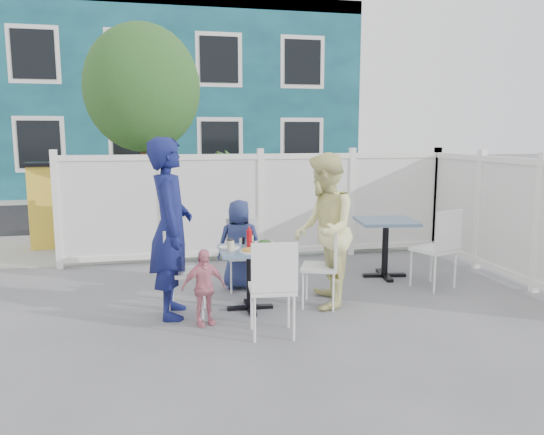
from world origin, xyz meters
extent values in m
plane|color=slate|center=(0.00, 0.00, 0.00)|extent=(80.00, 80.00, 0.00)
cube|color=gray|center=(0.00, 3.80, 0.01)|extent=(24.00, 2.60, 0.01)
cube|color=black|center=(0.00, 7.50, 0.00)|extent=(24.00, 5.00, 0.01)
cube|color=gray|center=(0.00, 10.60, 0.01)|extent=(24.00, 1.60, 0.01)
cube|color=#14414C|center=(-0.50, 14.00, 3.00)|extent=(11.00, 6.00, 6.00)
cube|color=black|center=(-3.00, 11.02, 1.60)|extent=(1.20, 0.04, 1.40)
cube|color=black|center=(1.00, 11.02, 1.60)|extent=(1.20, 0.04, 1.40)
cube|color=black|center=(-3.00, 11.02, 4.10)|extent=(1.20, 0.04, 1.40)
cube|color=black|center=(1.00, 11.02, 4.10)|extent=(1.20, 0.04, 1.40)
cube|color=white|center=(0.10, 2.40, 0.82)|extent=(5.80, 0.04, 1.40)
cube|color=white|center=(0.10, 2.40, 1.56)|extent=(5.86, 0.08, 0.08)
cube|color=white|center=(0.10, 2.40, 0.06)|extent=(5.86, 0.08, 0.12)
cube|color=white|center=(3.00, 0.60, 0.82)|extent=(0.04, 3.60, 1.40)
cube|color=white|center=(3.00, 0.60, 1.56)|extent=(0.08, 3.66, 0.08)
cube|color=white|center=(3.00, 0.60, 0.06)|extent=(0.08, 3.66, 0.12)
cylinder|color=#382316|center=(-1.60, 3.30, 1.20)|extent=(0.12, 0.12, 2.40)
ellipsoid|color=#26491D|center=(-1.60, 3.30, 2.60)|extent=(1.80, 1.62, 1.98)
cube|color=gold|center=(-3.14, 4.00, 0.68)|extent=(0.80, 0.62, 1.37)
imported|color=#26491D|center=(-0.17, 3.10, 0.81)|extent=(1.28, 1.28, 1.63)
imported|color=#26491D|center=(1.95, 3.00, 0.73)|extent=(1.70, 1.74, 1.46)
cube|color=#47638B|center=(-0.47, 0.09, 0.66)|extent=(0.65, 0.65, 0.04)
cylinder|color=black|center=(-0.47, 0.09, 0.33)|extent=(0.07, 0.07, 0.62)
cube|color=black|center=(-0.47, 0.09, 0.02)|extent=(0.50, 0.08, 0.04)
cube|color=black|center=(-0.47, 0.09, 0.02)|extent=(0.08, 0.50, 0.04)
cube|color=#47638B|center=(1.52, 1.02, 0.75)|extent=(0.83, 0.83, 0.04)
cylinder|color=black|center=(1.52, 1.02, 0.38)|extent=(0.08, 0.08, 0.71)
cube|color=black|center=(1.52, 1.02, 0.02)|extent=(0.58, 0.17, 0.04)
cube|color=black|center=(1.52, 1.02, 0.02)|extent=(0.17, 0.58, 0.04)
cube|color=white|center=(-1.14, 0.09, 0.45)|extent=(0.45, 0.47, 0.04)
cube|color=white|center=(-1.33, 0.11, 0.70)|extent=(0.08, 0.42, 0.45)
cylinder|color=white|center=(-0.95, 0.25, 0.23)|extent=(0.02, 0.02, 0.45)
cylinder|color=white|center=(-1.00, -0.11, 0.23)|extent=(0.02, 0.02, 0.45)
cylinder|color=white|center=(-1.29, 0.29, 0.23)|extent=(0.02, 0.02, 0.45)
cylinder|color=white|center=(-1.33, -0.07, 0.23)|extent=(0.02, 0.02, 0.45)
cube|color=white|center=(0.31, 0.06, 0.44)|extent=(0.51, 0.52, 0.04)
cube|color=white|center=(0.48, -0.01, 0.68)|extent=(0.18, 0.39, 0.44)
cylinder|color=white|center=(0.09, -0.04, 0.22)|extent=(0.02, 0.02, 0.44)
cylinder|color=white|center=(0.23, 0.28, 0.22)|extent=(0.02, 0.02, 0.44)
cylinder|color=white|center=(0.40, -0.17, 0.22)|extent=(0.02, 0.02, 0.44)
cylinder|color=white|center=(0.53, 0.16, 0.22)|extent=(0.02, 0.02, 0.44)
cube|color=white|center=(-0.41, 0.85, 0.42)|extent=(0.41, 0.39, 0.04)
cube|color=white|center=(-0.40, 1.03, 0.65)|extent=(0.39, 0.05, 0.42)
cylinder|color=white|center=(-0.25, 0.69, 0.21)|extent=(0.02, 0.02, 0.42)
cylinder|color=white|center=(-0.59, 0.70, 0.21)|extent=(0.02, 0.02, 0.42)
cylinder|color=white|center=(-0.24, 1.00, 0.21)|extent=(0.02, 0.02, 0.42)
cylinder|color=white|center=(-0.57, 1.02, 0.21)|extent=(0.02, 0.02, 0.42)
cube|color=white|center=(-0.39, -0.69, 0.45)|extent=(0.46, 0.44, 0.04)
cube|color=white|center=(-0.40, -0.88, 0.71)|extent=(0.42, 0.07, 0.45)
cylinder|color=white|center=(-0.55, -0.50, 0.23)|extent=(0.02, 0.02, 0.45)
cylinder|color=white|center=(-0.19, -0.54, 0.23)|extent=(0.02, 0.02, 0.45)
cylinder|color=white|center=(-0.58, -0.84, 0.23)|extent=(0.02, 0.02, 0.45)
cylinder|color=white|center=(-0.22, -0.88, 0.23)|extent=(0.02, 0.02, 0.45)
cube|color=white|center=(1.90, 0.44, 0.48)|extent=(0.58, 0.57, 0.04)
cube|color=white|center=(1.98, 0.25, 0.75)|extent=(0.43, 0.20, 0.48)
cylinder|color=white|center=(1.65, 0.53, 0.24)|extent=(0.03, 0.03, 0.48)
cylinder|color=white|center=(2.01, 0.68, 0.24)|extent=(0.03, 0.03, 0.48)
cylinder|color=white|center=(1.79, 0.20, 0.24)|extent=(0.03, 0.03, 0.48)
cylinder|color=white|center=(2.15, 0.34, 0.24)|extent=(0.03, 0.03, 0.48)
imported|color=#131851|center=(-1.29, 0.08, 0.93)|extent=(0.48, 0.70, 1.86)
imported|color=#E9E24D|center=(0.35, 0.05, 0.85)|extent=(0.83, 0.96, 1.70)
imported|color=navy|center=(-0.45, 0.92, 0.55)|extent=(0.56, 0.38, 1.11)
imported|color=pink|center=(-1.00, -0.27, 0.39)|extent=(0.49, 0.30, 0.77)
cylinder|color=white|center=(-0.48, -0.08, 0.68)|extent=(0.26, 0.26, 0.02)
cylinder|color=white|center=(-0.67, 0.17, 0.68)|extent=(0.22, 0.22, 0.02)
imported|color=white|center=(-0.29, 0.13, 0.70)|extent=(0.22, 0.22, 0.05)
cylinder|color=beige|center=(-0.68, 0.02, 0.73)|extent=(0.08, 0.08, 0.12)
cylinder|color=beige|center=(-0.43, 0.29, 0.73)|extent=(0.07, 0.07, 0.11)
cylinder|color=#A80B10|center=(-0.46, 0.13, 0.77)|extent=(0.06, 0.06, 0.20)
cylinder|color=white|center=(-0.52, 0.33, 0.71)|extent=(0.03, 0.03, 0.07)
cylinder|color=black|center=(-0.49, 0.35, 0.71)|extent=(0.03, 0.03, 0.07)
camera|label=1|loc=(-1.40, -5.39, 1.89)|focal=35.00mm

